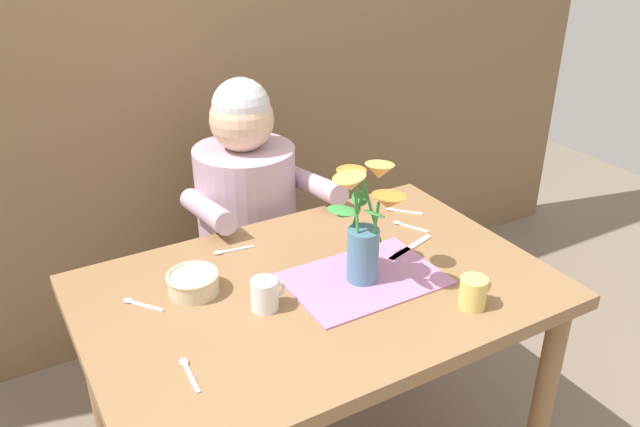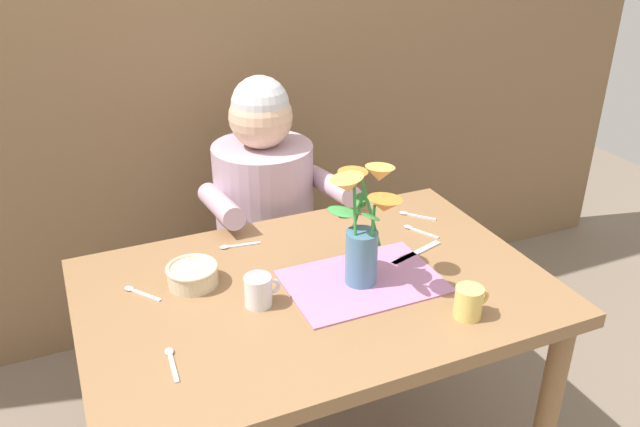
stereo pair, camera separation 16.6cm
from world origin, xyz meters
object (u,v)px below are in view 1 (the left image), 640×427
Objects in this scene: flower_vase at (364,221)px; tea_cup at (265,294)px; ceramic_bowl at (193,282)px; coffee_cup at (473,292)px; dinner_knife at (410,248)px; seated_person at (249,239)px.

flower_vase reaches higher than tea_cup.
ceramic_bowl is (-0.41, 0.17, -0.14)m from flower_vase.
flower_vase is 0.46m from ceramic_bowl.
tea_cup is at bearing 150.92° from coffee_cup.
tea_cup reaches higher than dinner_knife.
seated_person is 0.66m from dinner_knife.
flower_vase is at bearing -2.11° from tea_cup.
flower_vase is at bearing 125.37° from coffee_cup.
ceramic_bowl is at bearing 157.75° from flower_vase.
flower_vase is (0.04, -0.65, 0.35)m from seated_person.
dinner_knife is (0.25, -0.58, 0.18)m from seated_person.
ceramic_bowl is (-0.36, -0.48, 0.21)m from seated_person.
dinner_knife is (0.62, -0.10, -0.03)m from ceramic_bowl.
dinner_knife is (0.21, 0.07, -0.17)m from flower_vase.
coffee_cup reaches higher than dinner_knife.
flower_vase reaches higher than dinner_knife.
seated_person is 0.64m from ceramic_bowl.
ceramic_bowl is 0.70m from coffee_cup.
coffee_cup is (-0.04, -0.31, 0.04)m from dinner_knife.
coffee_cup is at bearing -29.08° from tea_cup.
ceramic_bowl is 0.20m from tea_cup.
ceramic_bowl is at bearing 144.90° from coffee_cup.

